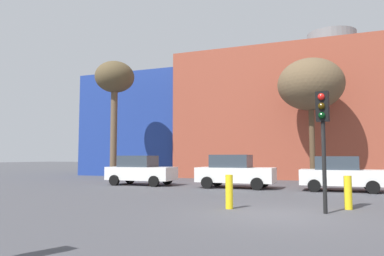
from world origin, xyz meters
The scene contains 10 objects.
ground_plane centered at (0.00, 0.00, 0.00)m, with size 200.00×200.00×0.00m, color #47474C.
building_backdrop centered at (1.78, 21.92, 4.96)m, with size 44.19×11.40×12.21m.
parked_car_0 centered at (-9.14, 8.48, 0.87)m, with size 4.03×1.98×1.75m.
parked_car_1 centered at (-3.37, 8.48, 0.89)m, with size 4.12×2.02×1.79m.
parked_car_2 centered at (1.94, 8.48, 0.84)m, with size 3.92×1.92×1.70m.
traffic_light_island centered at (1.37, 0.68, 2.66)m, with size 0.40×0.39×3.61m.
bare_tree_0 centered at (-13.71, 12.52, 7.43)m, with size 2.97×2.97×8.94m.
bare_tree_1 centered at (0.41, 13.64, 6.31)m, with size 4.20×4.20×8.03m.
bollard_yellow_0 centered at (2.04, 1.86, 0.53)m, with size 0.24×0.24×1.06m, color yellow.
bollard_yellow_1 centered at (-1.52, 0.65, 0.54)m, with size 0.24×0.24×1.08m, color yellow.
Camera 1 is at (1.64, -10.82, 1.64)m, focal length 34.12 mm.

